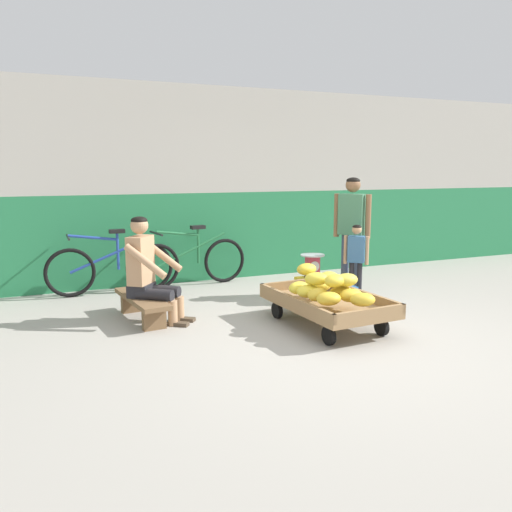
% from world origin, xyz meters
% --- Properties ---
extents(ground_plane, '(80.00, 80.00, 0.00)m').
position_xyz_m(ground_plane, '(0.00, 0.00, 0.00)').
color(ground_plane, '#A39E93').
extents(back_wall, '(16.00, 0.30, 2.80)m').
position_xyz_m(back_wall, '(0.00, 3.37, 1.40)').
color(back_wall, '#287F4C').
rests_on(back_wall, ground).
extents(banana_cart, '(0.93, 1.49, 0.36)m').
position_xyz_m(banana_cart, '(0.13, 0.52, 0.24)').
color(banana_cart, '#99754C').
rests_on(banana_cart, ground).
extents(banana_pile, '(0.84, 1.26, 0.26)m').
position_xyz_m(banana_pile, '(0.05, 0.41, 0.46)').
color(banana_pile, gold).
rests_on(banana_pile, banana_cart).
extents(low_bench, '(0.43, 1.13, 0.27)m').
position_xyz_m(low_bench, '(-1.61, 1.51, 0.20)').
color(low_bench, brown).
rests_on(low_bench, ground).
extents(vendor_seated, '(0.74, 0.69, 1.14)m').
position_xyz_m(vendor_seated, '(-1.54, 1.45, 0.57)').
color(vendor_seated, tan).
rests_on(vendor_seated, ground).
extents(plastic_crate, '(0.36, 0.28, 0.30)m').
position_xyz_m(plastic_crate, '(0.51, 1.52, 0.15)').
color(plastic_crate, gold).
rests_on(plastic_crate, ground).
extents(weighing_scale, '(0.30, 0.30, 0.29)m').
position_xyz_m(weighing_scale, '(0.51, 1.52, 0.45)').
color(weighing_scale, '#28282D').
rests_on(weighing_scale, plastic_crate).
extents(bicycle_near_left, '(1.66, 0.48, 0.86)m').
position_xyz_m(bicycle_near_left, '(-1.74, 2.91, 0.35)').
color(bicycle_near_left, black).
rests_on(bicycle_near_left, ground).
extents(bicycle_far_left, '(1.65, 0.48, 0.86)m').
position_xyz_m(bicycle_far_left, '(-0.63, 2.94, 0.35)').
color(bicycle_far_left, black).
rests_on(bicycle_far_left, ground).
extents(customer_adult, '(0.35, 0.40, 1.53)m').
position_xyz_m(customer_adult, '(1.14, 1.62, 0.95)').
color(customer_adult, '#38425B').
rests_on(customer_adult, ground).
extents(customer_child, '(0.24, 0.23, 0.96)m').
position_xyz_m(customer_child, '(0.99, 1.29, 0.60)').
color(customer_child, '#232328').
rests_on(customer_child, ground).
extents(shopping_bag, '(0.18, 0.12, 0.24)m').
position_xyz_m(shopping_bag, '(0.80, 1.13, 0.12)').
color(shopping_bag, '#3370B7').
rests_on(shopping_bag, ground).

